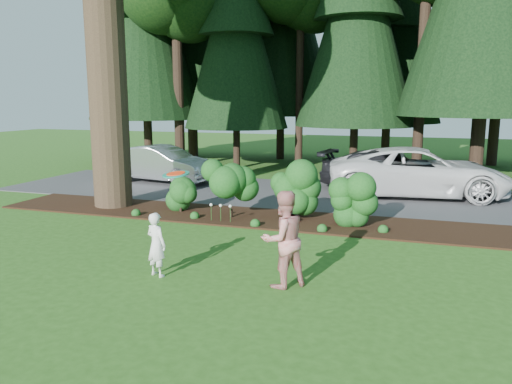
{
  "coord_description": "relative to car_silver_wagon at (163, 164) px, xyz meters",
  "views": [
    {
      "loc": [
        5.12,
        -10.74,
        3.54
      ],
      "look_at": [
        1.32,
        0.77,
        1.3
      ],
      "focal_mm": 35.0,
      "sensor_mm": 36.0,
      "label": 1
    }
  ],
  "objects": [
    {
      "name": "car_silver_wagon",
      "position": [
        0.0,
        0.0,
        0.0
      ],
      "size": [
        4.97,
        2.4,
        1.57
      ],
      "primitive_type": "imported",
      "rotation": [
        0.0,
        0.0,
        1.41
      ],
      "color": "#BCBCC1",
      "rests_on": "driveway"
    },
    {
      "name": "ground",
      "position": [
        5.42,
        -8.31,
        -0.81
      ],
      "size": [
        80.0,
        80.0,
        0.0
      ],
      "primitive_type": "plane",
      "color": "#274F16",
      "rests_on": "ground"
    },
    {
      "name": "car_white_suv",
      "position": [
        10.54,
        0.07,
        0.12
      ],
      "size": [
        6.81,
        3.78,
        1.8
      ],
      "primitive_type": "imported",
      "rotation": [
        0.0,
        0.0,
        1.7
      ],
      "color": "silver",
      "rests_on": "driveway"
    },
    {
      "name": "lily_cluster",
      "position": [
        5.12,
        -5.91,
        -0.32
      ],
      "size": [
        0.69,
        0.09,
        0.57
      ],
      "color": "#164917",
      "rests_on": "ground"
    },
    {
      "name": "car_dark_suv",
      "position": [
        9.42,
        0.85,
        -0.01
      ],
      "size": [
        5.56,
        2.86,
        1.54
      ],
      "primitive_type": "imported",
      "rotation": [
        0.0,
        0.0,
        1.43
      ],
      "color": "black",
      "rests_on": "driveway"
    },
    {
      "name": "driveway",
      "position": [
        5.42,
        -0.81,
        -0.8
      ],
      "size": [
        22.0,
        6.0,
        0.03
      ],
      "primitive_type": "cube",
      "color": "#38383A",
      "rests_on": "ground"
    },
    {
      "name": "child",
      "position": [
        5.57,
        -10.45,
        -0.15
      ],
      "size": [
        0.56,
        0.46,
        1.32
      ],
      "primitive_type": "imported",
      "rotation": [
        0.0,
        0.0,
        2.8
      ],
      "color": "white",
      "rests_on": "ground"
    },
    {
      "name": "frisbee",
      "position": [
        5.97,
        -10.27,
        1.28
      ],
      "size": [
        0.54,
        0.53,
        0.12
      ],
      "color": "#17826B",
      "rests_on": "ground"
    },
    {
      "name": "shrub_row",
      "position": [
        6.19,
        -5.17,
        -0.01
      ],
      "size": [
        6.53,
        1.6,
        1.61
      ],
      "color": "#164917",
      "rests_on": "ground"
    },
    {
      "name": "mulch_bed",
      "position": [
        5.42,
        -5.06,
        -0.79
      ],
      "size": [
        16.0,
        2.5,
        0.05
      ],
      "primitive_type": "cube",
      "color": "black",
      "rests_on": "ground"
    },
    {
      "name": "adult",
      "position": [
        8.16,
        -10.2,
        0.12
      ],
      "size": [
        1.15,
        1.15,
        1.87
      ],
      "primitive_type": "imported",
      "rotation": [
        0.0,
        0.0,
        3.92
      ],
      "color": "#B01817",
      "rests_on": "ground"
    }
  ]
}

